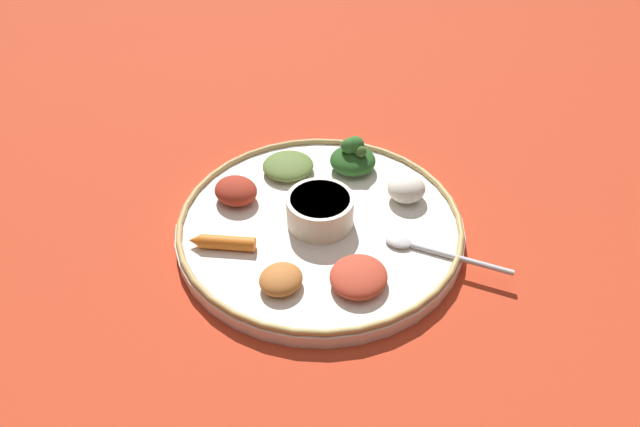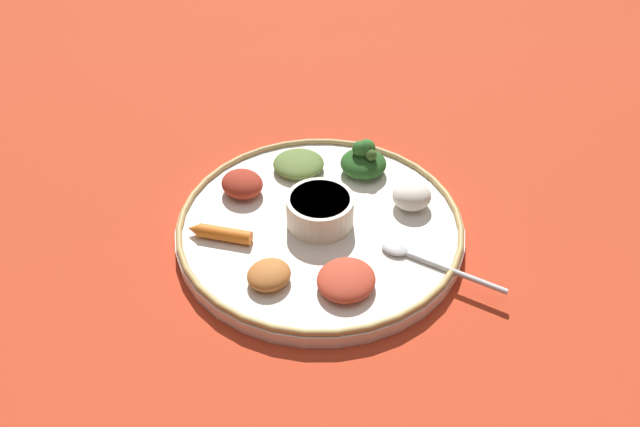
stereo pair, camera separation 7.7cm
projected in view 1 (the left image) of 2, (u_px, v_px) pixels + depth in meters
The scene contains 12 objects.
ground_plane at pixel (320, 232), 0.80m from camera, with size 2.40×2.40×0.00m, color #B7381E.
platter at pixel (320, 227), 0.79m from camera, with size 0.37×0.37×0.02m, color white.
platter_rim at pixel (320, 220), 0.78m from camera, with size 0.37×0.37×0.01m, color tan.
center_bowl at pixel (320, 209), 0.77m from camera, with size 0.09×0.09×0.04m.
spoon at pixel (427, 249), 0.74m from camera, with size 0.16×0.05×0.01m.
greens_pile at pixel (353, 158), 0.86m from camera, with size 0.07×0.06×0.05m.
carrot_near_spoon at pixel (223, 242), 0.74m from camera, with size 0.08×0.02×0.02m.
mound_collards at pixel (288, 166), 0.86m from camera, with size 0.07×0.07×0.02m, color #567033.
mound_rice_white at pixel (406, 189), 0.81m from camera, with size 0.05×0.05×0.03m, color silver.
mound_chickpea at pixel (281, 279), 0.69m from camera, with size 0.05×0.05×0.02m, color #B2662D.
mound_beet at pixel (236, 191), 0.81m from camera, with size 0.06×0.05×0.03m, color maroon.
mound_berbere_red at pixel (359, 277), 0.70m from camera, with size 0.07×0.07×0.02m, color #B73D28.
Camera 1 is at (0.09, -0.58, 0.54)m, focal length 33.95 mm.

